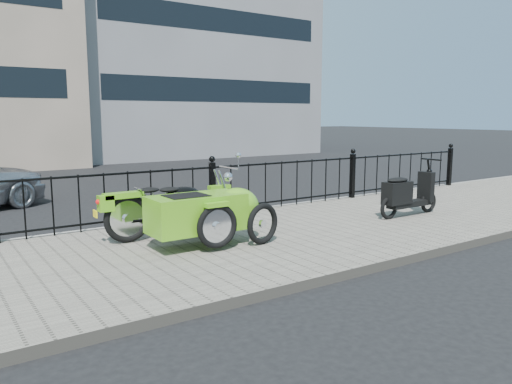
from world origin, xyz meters
TOP-DOWN VIEW (x-y plane):
  - ground at (0.00, 0.00)m, footprint 120.00×120.00m
  - sidewalk at (0.00, -0.50)m, footprint 30.00×3.80m
  - curb at (0.00, 1.44)m, footprint 30.00×0.10m
  - iron_fence at (0.00, 1.30)m, footprint 14.11×0.11m
  - building_grey at (7.00, 16.99)m, footprint 12.00×8.01m
  - motorcycle_sidecar at (-1.07, -0.32)m, footprint 2.28×1.48m
  - scooter at (2.81, -0.71)m, footprint 1.49×0.43m
  - spare_tire at (-0.43, -0.87)m, footprint 0.59×0.20m

SIDE VIEW (x-z plane):
  - ground at x=0.00m, z-range 0.00..0.00m
  - sidewalk at x=0.00m, z-range 0.00..0.12m
  - curb at x=0.00m, z-range 0.00..0.12m
  - spare_tire at x=-0.43m, z-range 0.12..0.71m
  - scooter at x=2.81m, z-range 0.01..1.02m
  - iron_fence at x=0.00m, z-range 0.05..1.12m
  - motorcycle_sidecar at x=-1.07m, z-range 0.10..1.09m
  - building_grey at x=7.00m, z-range 0.00..15.00m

